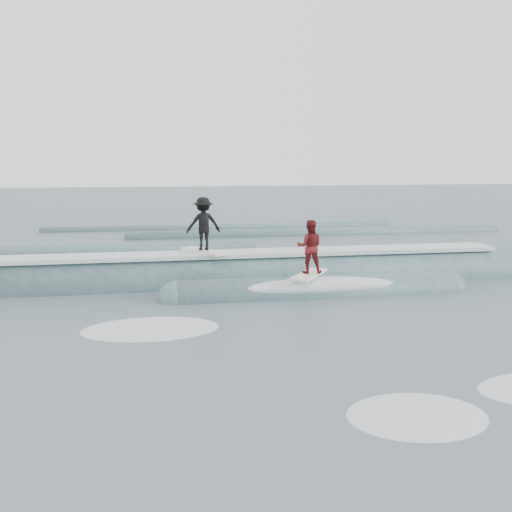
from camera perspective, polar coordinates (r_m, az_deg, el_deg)
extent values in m
plane|color=#374D51|center=(14.46, 3.55, -7.58)|extent=(160.00, 160.00, 0.00)
cylinder|color=#38585F|center=(20.16, -0.50, -2.62)|extent=(21.79, 1.93, 1.93)
cylinder|color=#38585F|center=(18.47, 6.18, -3.81)|extent=(9.00, 1.22, 1.22)
sphere|color=#38585F|center=(17.75, -7.94, -4.40)|extent=(1.22, 1.22, 1.22)
sphere|color=#38585F|center=(20.18, 18.56, -3.11)|extent=(1.22, 1.22, 1.22)
cube|color=silver|center=(19.97, -0.51, 0.29)|extent=(18.00, 1.30, 0.14)
ellipsoid|color=silver|center=(18.40, 6.20, -2.91)|extent=(7.60, 1.30, 0.60)
cube|color=silver|center=(19.74, -5.24, 0.49)|extent=(1.51, 2.00, 0.10)
imported|color=black|center=(19.61, -5.29, 3.25)|extent=(1.24, 0.80, 1.81)
cube|color=white|center=(18.25, 5.34, -1.85)|extent=(1.60, 1.95, 0.10)
imported|color=#5D1114|center=(18.09, 5.39, 0.94)|extent=(0.95, 0.81, 1.70)
ellipsoid|color=silver|center=(14.94, -10.53, -7.16)|extent=(3.56, 2.43, 0.10)
ellipsoid|color=silver|center=(10.35, 15.76, -15.12)|extent=(2.23, 1.52, 0.10)
cylinder|color=#38585F|center=(28.42, -22.62, 0.22)|extent=(22.00, 0.70, 0.70)
cylinder|color=#38585F|center=(33.07, 6.42, 2.13)|extent=(22.00, 0.80, 0.80)
cylinder|color=#38585F|center=(35.92, -3.28, 2.76)|extent=(22.00, 0.60, 0.60)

